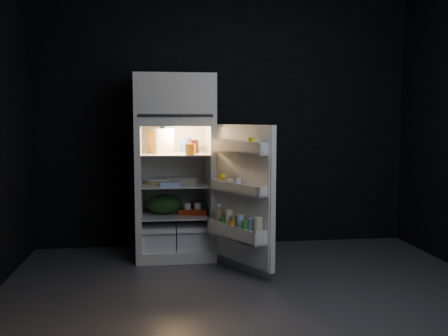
{
  "coord_description": "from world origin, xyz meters",
  "views": [
    {
      "loc": [
        -0.69,
        -3.62,
        1.36
      ],
      "look_at": [
        -0.1,
        1.0,
        0.9
      ],
      "focal_mm": 40.0,
      "sensor_mm": 36.0,
      "label": 1
    }
  ],
  "objects": [
    {
      "name": "fridge_door",
      "position": [
        0.01,
        0.61,
        0.68
      ],
      "size": [
        0.51,
        0.72,
        1.22
      ],
      "color": "white",
      "rests_on": "ground"
    },
    {
      "name": "pie",
      "position": [
        -0.7,
        1.31,
        0.75
      ],
      "size": [
        0.32,
        0.32,
        0.04
      ],
      "primitive_type": "cylinder",
      "rotation": [
        0.0,
        0.0,
        -0.12
      ],
      "color": "tan",
      "rests_on": "refrigerator"
    },
    {
      "name": "yogurt_tray",
      "position": [
        -0.37,
        1.22,
        0.45
      ],
      "size": [
        0.31,
        0.21,
        0.05
      ],
      "primitive_type": "cube",
      "rotation": [
        0.0,
        0.0,
        -0.2
      ],
      "color": "#972A0C",
      "rests_on": "refrigerator"
    },
    {
      "name": "produce_bag",
      "position": [
        -0.65,
        1.27,
        0.52
      ],
      "size": [
        0.44,
        0.41,
        0.2
      ],
      "primitive_type": "ellipsoid",
      "rotation": [
        0.0,
        0.0,
        -0.41
      ],
      "color": "#193815",
      "rests_on": "refrigerator"
    },
    {
      "name": "wrapped_pkg",
      "position": [
        -0.39,
        1.38,
        0.75
      ],
      "size": [
        0.12,
        0.11,
        0.05
      ],
      "primitive_type": "cube",
      "rotation": [
        0.0,
        0.0,
        0.22
      ],
      "color": "beige",
      "rests_on": "refrigerator"
    },
    {
      "name": "mayo_jar",
      "position": [
        -0.43,
        1.36,
        1.1
      ],
      "size": [
        0.15,
        0.15,
        0.14
      ],
      "primitive_type": "cylinder",
      "rotation": [
        0.0,
        0.0,
        -0.4
      ],
      "color": "#1B4494",
      "rests_on": "refrigerator"
    },
    {
      "name": "small_can_red",
      "position": [
        -0.37,
        1.39,
        0.47
      ],
      "size": [
        0.07,
        0.07,
        0.09
      ],
      "primitive_type": "cylinder",
      "rotation": [
        0.0,
        0.0,
        -0.18
      ],
      "color": "#972A0C",
      "rests_on": "refrigerator"
    },
    {
      "name": "floor",
      "position": [
        0.0,
        0.0,
        0.0
      ],
      "size": [
        4.0,
        3.4,
        0.0
      ],
      "primitive_type": "cube",
      "color": "#46464B",
      "rests_on": "ground"
    },
    {
      "name": "flat_package",
      "position": [
        -0.6,
        1.06,
        0.75
      ],
      "size": [
        0.19,
        0.12,
        0.04
      ],
      "primitive_type": "cube",
      "rotation": [
        0.0,
        0.0,
        -0.17
      ],
      "color": "#98B8EC",
      "rests_on": "refrigerator"
    },
    {
      "name": "refrigerator",
      "position": [
        -0.55,
        1.32,
        0.96
      ],
      "size": [
        0.76,
        0.71,
        1.78
      ],
      "color": "white",
      "rests_on": "ground"
    },
    {
      "name": "small_carton",
      "position": [
        -0.41,
        1.05,
        1.08
      ],
      "size": [
        0.1,
        0.08,
        0.1
      ],
      "primitive_type": "cube",
      "rotation": [
        0.0,
        0.0,
        -0.24
      ],
      "color": "orange",
      "rests_on": "refrigerator"
    },
    {
      "name": "wall_back",
      "position": [
        0.0,
        1.7,
        1.35
      ],
      "size": [
        4.0,
        0.0,
        2.7
      ],
      "primitive_type": "cube",
      "color": "black",
      "rests_on": "ground"
    },
    {
      "name": "small_can_silver",
      "position": [
        -0.33,
        1.39,
        0.47
      ],
      "size": [
        0.09,
        0.09,
        0.09
      ],
      "primitive_type": "cylinder",
      "rotation": [
        0.0,
        0.0,
        0.27
      ],
      "color": "silver",
      "rests_on": "refrigerator"
    },
    {
      "name": "wall_front",
      "position": [
        0.0,
        -1.7,
        1.35
      ],
      "size": [
        4.0,
        0.0,
        2.7
      ],
      "primitive_type": "cube",
      "color": "black",
      "rests_on": "ground"
    },
    {
      "name": "egg_carton",
      "position": [
        -0.47,
        1.19,
        0.76
      ],
      "size": [
        0.3,
        0.19,
        0.07
      ],
      "primitive_type": "cube",
      "rotation": [
        0.0,
        0.0,
        -0.34
      ],
      "color": "gray",
      "rests_on": "refrigerator"
    },
    {
      "name": "jam_jar",
      "position": [
        -0.37,
        1.26,
        1.09
      ],
      "size": [
        0.14,
        0.14,
        0.13
      ],
      "primitive_type": "cylinder",
      "rotation": [
        0.0,
        0.0,
        0.31
      ],
      "color": "black",
      "rests_on": "refrigerator"
    },
    {
      "name": "milk_jug",
      "position": [
        -0.66,
        1.31,
        1.15
      ],
      "size": [
        0.21,
        0.21,
        0.24
      ],
      "primitive_type": "cube",
      "rotation": [
        0.0,
        0.0,
        0.3
      ],
      "color": "white",
      "rests_on": "refrigerator"
    },
    {
      "name": "amber_bottle",
      "position": [
        -0.77,
        1.33,
        1.14
      ],
      "size": [
        0.1,
        0.1,
        0.22
      ],
      "primitive_type": "cylinder",
      "rotation": [
        0.0,
        0.0,
        -0.38
      ],
      "color": "orange",
      "rests_on": "refrigerator"
    }
  ]
}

